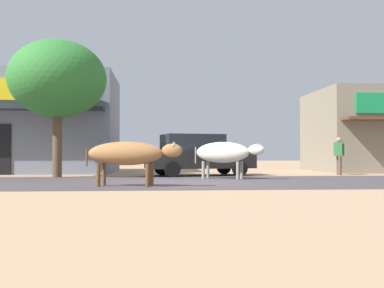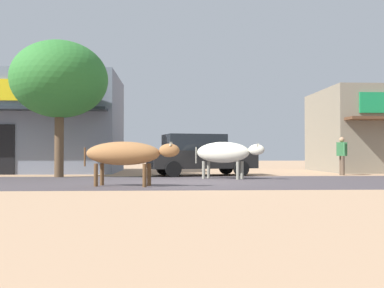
% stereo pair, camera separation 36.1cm
% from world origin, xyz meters
% --- Properties ---
extents(ground, '(80.00, 80.00, 0.00)m').
position_xyz_m(ground, '(0.00, 0.00, 0.00)').
color(ground, tan).
extents(asphalt_road, '(72.00, 6.71, 0.00)m').
position_xyz_m(asphalt_road, '(0.00, 0.00, 0.00)').
color(asphalt_road, '#453E42').
rests_on(asphalt_road, ground).
extents(storefront_left_cafe, '(8.57, 6.13, 4.55)m').
position_xyz_m(storefront_left_cafe, '(-7.17, 7.82, 2.28)').
color(storefront_left_cafe, slate).
rests_on(storefront_left_cafe, ground).
extents(roadside_tree, '(3.62, 3.62, 5.12)m').
position_xyz_m(roadside_tree, '(-4.60, 3.11, 3.66)').
color(roadside_tree, brown).
rests_on(roadside_tree, ground).
extents(parked_hatchback_car, '(4.45, 2.61, 1.64)m').
position_xyz_m(parked_hatchback_car, '(0.72, 3.94, 0.84)').
color(parked_hatchback_car, black).
rests_on(parked_hatchback_car, ground).
extents(cow_near_brown, '(2.65, 1.10, 1.21)m').
position_xyz_m(cow_near_brown, '(-1.67, -1.86, 0.88)').
color(cow_near_brown, '#9D693D').
rests_on(cow_near_brown, ground).
extents(cow_far_dark, '(2.40, 1.55, 1.29)m').
position_xyz_m(cow_far_dark, '(1.45, 1.53, 0.91)').
color(cow_far_dark, beige).
rests_on(cow_far_dark, ground).
extents(pedestrian_by_shop, '(0.47, 0.61, 1.55)m').
position_xyz_m(pedestrian_by_shop, '(6.56, 4.02, 0.91)').
color(pedestrian_by_shop, brown).
rests_on(pedestrian_by_shop, ground).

